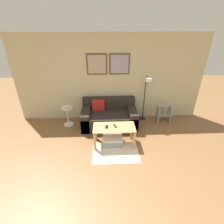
# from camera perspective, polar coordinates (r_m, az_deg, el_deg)

# --- Properties ---
(ground_plane) EXTENTS (16.00, 16.00, 0.00)m
(ground_plane) POSITION_cam_1_polar(r_m,az_deg,el_deg) (3.13, 1.93, -30.10)
(ground_plane) COLOR brown
(wall_back) EXTENTS (5.60, 0.09, 2.55)m
(wall_back) POSITION_cam_1_polar(r_m,az_deg,el_deg) (4.92, -0.63, 11.63)
(wall_back) COLOR #C6BC93
(wall_back) RESTS_ON ground_plane
(area_rug) EXTENTS (1.09, 0.76, 0.01)m
(area_rug) POSITION_cam_1_polar(r_m,az_deg,el_deg) (3.99, 1.27, -13.87)
(area_rug) COLOR beige
(area_rug) RESTS_ON ground_plane
(couch) EXTENTS (1.59, 0.91, 0.76)m
(couch) POSITION_cam_1_polar(r_m,az_deg,el_deg) (4.86, -1.06, -1.53)
(couch) COLOR #28231E
(couch) RESTS_ON ground_plane
(coffee_table) EXTENTS (1.02, 0.49, 0.50)m
(coffee_table) POSITION_cam_1_polar(r_m,az_deg,el_deg) (4.01, 0.75, -6.51)
(coffee_table) COLOR tan
(coffee_table) RESTS_ON ground_plane
(storage_bin) EXTENTS (0.49, 0.40, 0.20)m
(storage_bin) POSITION_cam_1_polar(r_m,az_deg,el_deg) (4.18, 0.20, -9.88)
(storage_bin) COLOR gray
(storage_bin) RESTS_ON ground_plane
(floor_lamp) EXTENTS (0.21, 0.46, 1.43)m
(floor_lamp) POSITION_cam_1_polar(r_m,az_deg,el_deg) (4.80, 12.06, 7.53)
(floor_lamp) COLOR black
(floor_lamp) RESTS_ON ground_plane
(side_table) EXTENTS (0.34, 0.34, 0.57)m
(side_table) POSITION_cam_1_polar(r_m,az_deg,el_deg) (4.99, -15.36, -0.86)
(side_table) COLOR white
(side_table) RESTS_ON ground_plane
(book_stack) EXTENTS (0.22, 0.16, 0.05)m
(book_stack) POSITION_cam_1_polar(r_m,az_deg,el_deg) (4.87, -15.56, 1.82)
(book_stack) COLOR #D18438
(book_stack) RESTS_ON side_table
(remote_control) EXTENTS (0.09, 0.15, 0.02)m
(remote_control) POSITION_cam_1_polar(r_m,az_deg,el_deg) (3.97, 1.06, -4.92)
(remote_control) COLOR #232328
(remote_control) RESTS_ON coffee_table
(cell_phone) EXTENTS (0.08, 0.15, 0.01)m
(cell_phone) POSITION_cam_1_polar(r_m,az_deg,el_deg) (3.94, -1.84, -5.26)
(cell_phone) COLOR black
(cell_phone) RESTS_ON coffee_table
(step_stool) EXTENTS (0.41, 0.29, 0.51)m
(step_stool) POSITION_cam_1_polar(r_m,az_deg,el_deg) (5.31, 17.70, -0.30)
(step_stool) COLOR #99999E
(step_stool) RESTS_ON ground_plane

